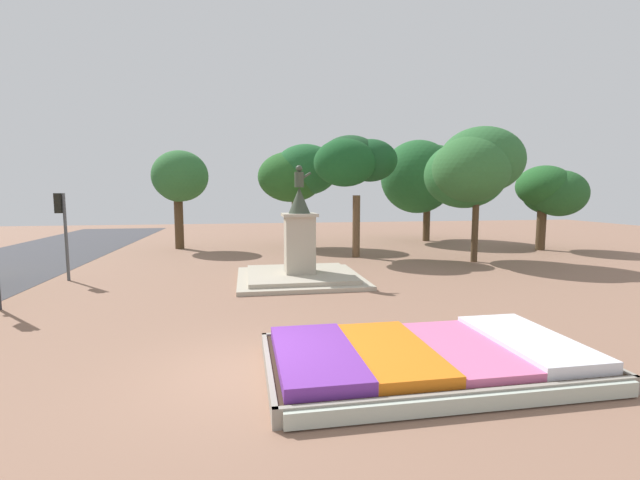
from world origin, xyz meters
The scene contains 10 objects.
ground_plane centered at (0.00, 0.00, 0.00)m, with size 84.96×84.96×0.00m, color #8C6651.
flower_planter centered at (3.61, -0.45, 0.24)m, with size 6.54×3.71×0.54m.
statue_monument centered at (2.18, 8.92, 0.85)m, with size 5.04×5.04×4.68m.
traffic_light_far_corner centered at (-7.27, 10.41, 2.50)m, with size 0.41×0.29×3.56m.
park_tree_far_left centered at (-3.99, 19.68, 4.45)m, with size 3.44×3.55×6.19m.
park_tree_behind_statue centered at (13.16, 21.85, 4.91)m, with size 6.71×7.00×7.30m.
park_tree_far_right centered at (3.45, 19.81, 4.81)m, with size 5.22×4.48×6.72m.
park_tree_street_side centered at (18.71, 15.43, 3.68)m, with size 4.12×4.19×5.25m.
park_tree_mid_canopy centered at (5.92, 14.71, 5.28)m, with size 4.77×4.38×6.73m.
park_tree_distant centered at (11.58, 12.30, 4.83)m, with size 4.81×5.32×6.93m.
Camera 1 is at (0.05, -8.32, 3.58)m, focal length 24.00 mm.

